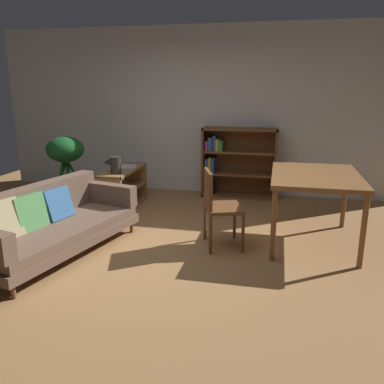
{
  "coord_description": "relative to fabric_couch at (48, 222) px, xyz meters",
  "views": [
    {
      "loc": [
        1.38,
        -3.8,
        1.75
      ],
      "look_at": [
        0.49,
        0.23,
        0.64
      ],
      "focal_mm": 36.77,
      "sensor_mm": 36.0,
      "label": 1
    }
  ],
  "objects": [
    {
      "name": "ground_plane",
      "position": [
        0.98,
        0.25,
        -0.35
      ],
      "size": [
        8.16,
        8.16,
        0.0
      ],
      "primitive_type": "plane",
      "color": "#9E7042"
    },
    {
      "name": "back_wall_panel",
      "position": [
        0.98,
        2.95,
        1.0
      ],
      "size": [
        6.8,
        0.1,
        2.7
      ],
      "primitive_type": "cube",
      "color": "silver",
      "rests_on": "ground_plane"
    },
    {
      "name": "fabric_couch",
      "position": [
        0.0,
        0.0,
        0.0
      ],
      "size": [
        1.25,
        2.06,
        0.72
      ],
      "color": "brown",
      "rests_on": "ground_plane"
    },
    {
      "name": "media_console",
      "position": [
        0.14,
        1.77,
        -0.06
      ],
      "size": [
        0.37,
        1.07,
        0.58
      ],
      "color": "olive",
      "rests_on": "ground_plane"
    },
    {
      "name": "open_laptop",
      "position": [
        0.09,
        1.92,
        0.26
      ],
      "size": [
        0.5,
        0.37,
        0.1
      ],
      "color": "silver",
      "rests_on": "media_console"
    },
    {
      "name": "desk_speaker",
      "position": [
        0.17,
        1.47,
        0.35
      ],
      "size": [
        0.15,
        0.15,
        0.24
      ],
      "color": "#2D2823",
      "rests_on": "media_console"
    },
    {
      "name": "potted_floor_plant",
      "position": [
        -0.75,
        1.74,
        0.35
      ],
      "size": [
        0.55,
        0.55,
        1.04
      ],
      "color": "#9E9389",
      "rests_on": "ground_plane"
    },
    {
      "name": "dining_table",
      "position": [
        2.79,
        0.93,
        0.39
      ],
      "size": [
        0.96,
        1.31,
        0.81
      ],
      "color": "brown",
      "rests_on": "ground_plane"
    },
    {
      "name": "dining_chair_near",
      "position": [
        1.74,
        0.57,
        0.16
      ],
      "size": [
        0.52,
        0.56,
        0.87
      ],
      "color": "brown",
      "rests_on": "ground_plane"
    },
    {
      "name": "bookshelf",
      "position": [
        1.69,
        2.76,
        0.21
      ],
      "size": [
        1.19,
        0.34,
        1.12
      ],
      "color": "brown",
      "rests_on": "ground_plane"
    }
  ]
}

